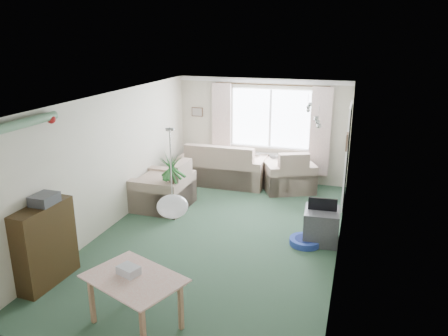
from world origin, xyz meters
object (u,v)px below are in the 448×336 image
(armchair_left, at_px, (162,184))
(houseplant, at_px, (172,186))
(sofa, at_px, (224,162))
(dining_table, at_px, (136,303))
(tv_cube, at_px, (321,226))
(pet_bed, at_px, (305,241))
(armchair_corner, at_px, (288,169))
(bookshelf, at_px, (45,245))
(coffee_table, at_px, (245,175))

(armchair_left, height_order, houseplant, houseplant)
(sofa, height_order, dining_table, sofa)
(tv_cube, xyz_separation_m, pet_bed, (-0.23, -0.20, -0.23))
(armchair_corner, height_order, pet_bed, armchair_corner)
(houseplant, bearing_deg, armchair_left, 134.89)
(houseplant, xyz_separation_m, pet_bed, (2.57, -0.40, -0.56))
(pet_bed, bearing_deg, bookshelf, -145.94)
(coffee_table, relative_size, dining_table, 0.99)
(houseplant, height_order, dining_table, houseplant)
(houseplant, bearing_deg, dining_table, -73.85)
(coffee_table, height_order, tv_cube, tv_cube)
(bookshelf, xyz_separation_m, tv_cube, (3.54, 2.44, -0.30))
(coffee_table, height_order, bookshelf, bookshelf)
(houseplant, distance_m, pet_bed, 2.66)
(armchair_left, relative_size, tv_cube, 1.76)
(houseplant, bearing_deg, armchair_corner, 50.08)
(dining_table, height_order, tv_cube, dining_table)
(sofa, bearing_deg, coffee_table, 179.65)
(armchair_left, relative_size, bookshelf, 0.94)
(sofa, distance_m, coffee_table, 0.57)
(armchair_left, xyz_separation_m, bookshelf, (-0.34, -3.05, 0.09))
(armchair_corner, bearing_deg, sofa, -25.81)
(bookshelf, bearing_deg, coffee_table, 74.67)
(armchair_corner, relative_size, dining_table, 1.03)
(tv_cube, relative_size, pet_bed, 1.19)
(sofa, height_order, pet_bed, sofa)
(armchair_corner, distance_m, pet_bed, 2.72)
(armchair_left, height_order, coffee_table, armchair_left)
(armchair_corner, bearing_deg, bookshelf, 37.06)
(armchair_corner, distance_m, armchair_left, 2.86)
(coffee_table, relative_size, pet_bed, 1.94)
(armchair_corner, height_order, coffee_table, armchair_corner)
(coffee_table, xyz_separation_m, dining_table, (0.07, -5.35, 0.09))
(sofa, bearing_deg, tv_cube, 135.31)
(armchair_corner, relative_size, pet_bed, 2.01)
(bookshelf, distance_m, tv_cube, 4.31)
(armchair_corner, xyz_separation_m, houseplant, (-1.83, -2.19, 0.15))
(tv_cube, distance_m, pet_bed, 0.38)
(dining_table, bearing_deg, coffee_table, 90.71)
(armchair_corner, bearing_deg, armchair_left, 13.67)
(sofa, distance_m, pet_bed, 3.47)
(armchair_corner, height_order, dining_table, armchair_corner)
(dining_table, bearing_deg, houseplant, 106.15)
(bookshelf, height_order, tv_cube, bookshelf)
(sofa, xyz_separation_m, armchair_corner, (1.50, -0.02, -0.02))
(bookshelf, height_order, pet_bed, bookshelf)
(dining_table, bearing_deg, tv_cube, 57.33)
(tv_cube, bearing_deg, armchair_corner, 108.34)
(armchair_left, xyz_separation_m, houseplant, (0.41, -0.41, 0.13))
(armchair_corner, distance_m, houseplant, 2.86)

